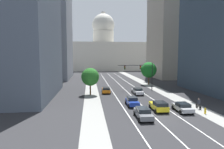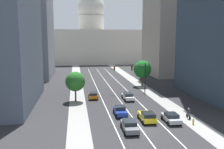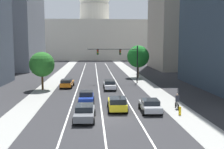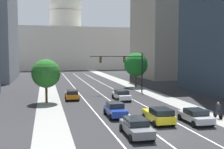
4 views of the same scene
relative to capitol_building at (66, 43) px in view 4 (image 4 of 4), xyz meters
name	(u,v)px [view 4 (image 4 of 4)]	position (x,y,z in m)	size (l,w,h in m)	color
ground_plane	(86,83)	(0.00, -57.95, -10.88)	(400.00, 400.00, 0.00)	#2B2B2D
sidewalk_left	(48,87)	(-8.44, -62.95, -10.88)	(3.14, 130.00, 0.01)	gray
sidewalk_right	(128,84)	(8.44, -62.95, -10.88)	(3.14, 130.00, 0.01)	gray
lane_stripe_left	(79,93)	(-3.43, -72.95, -10.87)	(0.16, 90.00, 0.01)	white
lane_stripe_center	(98,92)	(0.00, -72.95, -10.87)	(0.16, 90.00, 0.01)	white
lane_stripe_right	(118,91)	(3.43, -72.95, -10.87)	(0.16, 90.00, 0.01)	white
capitol_building	(66,43)	(0.00, 0.00, 0.00)	(53.01, 27.02, 36.11)	beige
car_gray	(136,127)	(-1.72, -98.32, -10.12)	(2.11, 4.55, 1.44)	slate
car_white	(121,95)	(1.72, -81.53, -10.12)	(1.95, 4.69, 1.44)	silver
car_silver	(195,116)	(5.15, -95.85, -10.16)	(2.17, 4.20, 1.37)	#B2B5BA
car_blue	(115,110)	(-1.72, -91.43, -10.10)	(1.93, 4.06, 1.53)	#1E389E
car_orange	(72,94)	(-5.16, -79.41, -10.13)	(2.15, 4.40, 1.42)	orange
car_yellow	(159,115)	(1.71, -95.02, -10.07)	(2.17, 4.38, 1.55)	yellow
traffic_signal_mast	(126,64)	(4.28, -75.09, -6.01)	(9.09, 0.39, 6.77)	black
cyclist	(218,110)	(8.44, -94.69, -10.03)	(0.37, 1.70, 1.72)	black
street_tree_near_left	(46,74)	(-8.78, -81.28, -6.89)	(3.88, 3.88, 5.95)	#51381E
street_tree_mid_right	(136,65)	(8.56, -67.71, -6.43)	(4.62, 4.62, 6.77)	#51381E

